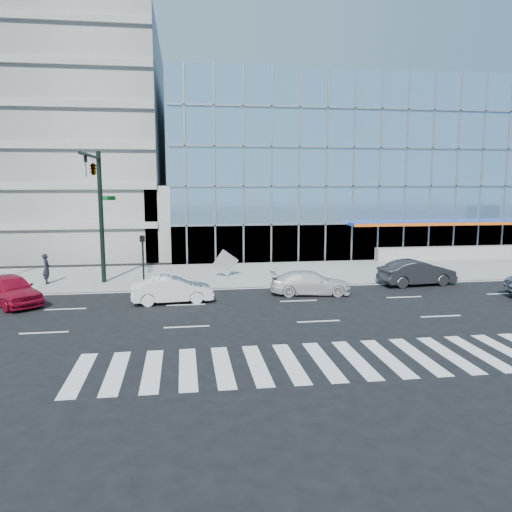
# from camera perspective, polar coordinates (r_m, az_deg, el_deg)

# --- Properties ---
(ground) EXTENTS (160.00, 160.00, 0.00)m
(ground) POSITION_cam_1_polar(r_m,az_deg,el_deg) (26.98, 4.88, -5.14)
(ground) COLOR black
(ground) RESTS_ON ground
(sidewalk) EXTENTS (120.00, 8.00, 0.15)m
(sidewalk) POSITION_cam_1_polar(r_m,az_deg,el_deg) (34.63, 1.86, -1.93)
(sidewalk) COLOR gray
(sidewalk) RESTS_ON ground
(theatre_building) EXTENTS (42.00, 26.00, 15.00)m
(theatre_building) POSITION_cam_1_polar(r_m,az_deg,el_deg) (55.29, 13.10, 9.49)
(theatre_building) COLOR #7BA9CE
(theatre_building) RESTS_ON ground
(parking_garage) EXTENTS (24.00, 24.00, 20.00)m
(parking_garage) POSITION_cam_1_polar(r_m,az_deg,el_deg) (53.49, -23.97, 11.71)
(parking_garage) COLOR gray
(parking_garage) RESTS_ON ground
(ramp_block) EXTENTS (6.00, 8.00, 6.00)m
(ramp_block) POSITION_cam_1_polar(r_m,az_deg,el_deg) (43.64, -8.27, 4.03)
(ramp_block) COLOR gray
(ramp_block) RESTS_ON ground
(tower_backdrop) EXTENTS (14.00, 14.00, 48.00)m
(tower_backdrop) POSITION_cam_1_polar(r_m,az_deg,el_deg) (100.03, -23.26, 18.02)
(tower_backdrop) COLOR gray
(tower_backdrop) RESTS_ON ground
(traffic_signal) EXTENTS (1.14, 5.74, 8.00)m
(traffic_signal) POSITION_cam_1_polar(r_m,az_deg,el_deg) (30.48, -17.85, 7.76)
(traffic_signal) COLOR black
(traffic_signal) RESTS_ON sidewalk
(ped_signal_post) EXTENTS (0.30, 0.33, 3.00)m
(ped_signal_post) POSITION_cam_1_polar(r_m,az_deg,el_deg) (30.84, -12.82, 0.46)
(ped_signal_post) COLOR black
(ped_signal_post) RESTS_ON sidewalk
(white_suv) EXTENTS (4.72, 2.33, 1.32)m
(white_suv) POSITION_cam_1_polar(r_m,az_deg,el_deg) (28.49, 6.23, -3.06)
(white_suv) COLOR silver
(white_suv) RESTS_ON ground
(white_sedan) EXTENTS (4.36, 1.83, 1.40)m
(white_sedan) POSITION_cam_1_polar(r_m,az_deg,el_deg) (26.73, -9.55, -3.81)
(white_sedan) COLOR silver
(white_sedan) RESTS_ON ground
(dark_sedan) EXTENTS (4.87, 2.17, 1.55)m
(dark_sedan) POSITION_cam_1_polar(r_m,az_deg,el_deg) (32.36, 17.92, -1.82)
(dark_sedan) COLOR black
(dark_sedan) RESTS_ON ground
(red_sedan) EXTENTS (4.38, 4.85, 1.60)m
(red_sedan) POSITION_cam_1_polar(r_m,az_deg,el_deg) (28.90, -26.25, -3.45)
(red_sedan) COLOR maroon
(red_sedan) RESTS_ON ground
(pedestrian) EXTENTS (0.54, 0.73, 1.86)m
(pedestrian) POSITION_cam_1_polar(r_m,az_deg,el_deg) (32.96, -22.81, -1.36)
(pedestrian) COLOR black
(pedestrian) RESTS_ON sidewalk
(tilted_panel) EXTENTS (1.81, 0.31, 1.82)m
(tilted_panel) POSITION_cam_1_polar(r_m,az_deg,el_deg) (32.81, -3.54, -0.79)
(tilted_panel) COLOR #959595
(tilted_panel) RESTS_ON sidewalk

